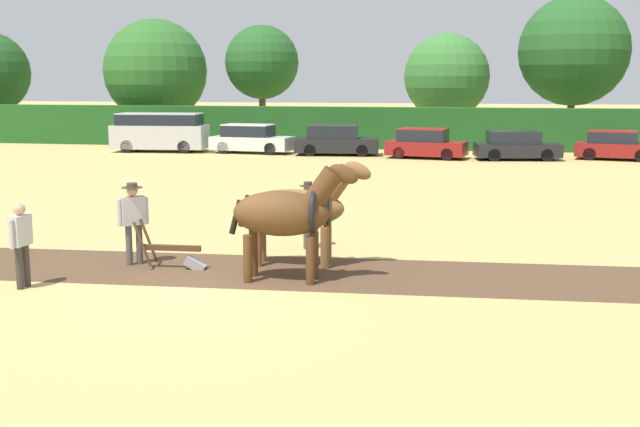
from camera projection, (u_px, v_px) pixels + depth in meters
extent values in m
plane|color=tan|center=(202.00, 292.00, 15.25)|extent=(240.00, 240.00, 0.00)
cube|color=brown|center=(96.00, 266.00, 17.35)|extent=(28.17, 4.52, 0.01)
cube|color=#1E511E|center=(388.00, 128.00, 46.31)|extent=(67.22, 1.23, 2.39)
cylinder|color=#4C3823|center=(157.00, 119.00, 53.58)|extent=(0.44, 0.44, 2.65)
sphere|color=#2D6628|center=(155.00, 71.00, 53.04)|extent=(6.80, 6.80, 6.80)
cylinder|color=brown|center=(262.00, 111.00, 52.74)|extent=(0.44, 0.44, 3.76)
sphere|color=#235623|center=(262.00, 62.00, 52.21)|extent=(4.80, 4.80, 4.80)
cylinder|color=#4C3823|center=(445.00, 121.00, 51.06)|extent=(0.44, 0.44, 2.68)
sphere|color=#387533|center=(447.00, 76.00, 50.59)|extent=(5.39, 5.39, 5.39)
cylinder|color=#423323|center=(571.00, 113.00, 49.32)|extent=(0.44, 0.44, 3.85)
sphere|color=#235623|center=(574.00, 51.00, 48.69)|extent=(6.66, 6.66, 6.66)
ellipsoid|color=#513319|center=(281.00, 213.00, 15.89)|extent=(1.98, 1.06, 0.90)
cylinder|color=#513319|center=(314.00, 255.00, 16.21)|extent=(0.18, 0.18, 0.96)
cylinder|color=#513319|center=(310.00, 261.00, 15.70)|extent=(0.18, 0.18, 0.96)
cylinder|color=#513319|center=(254.00, 253.00, 16.38)|extent=(0.18, 0.18, 0.96)
cylinder|color=#513319|center=(248.00, 259.00, 15.87)|extent=(0.18, 0.18, 0.96)
cylinder|color=#513319|center=(322.00, 189.00, 15.70)|extent=(0.85, 0.47, 0.92)
ellipsoid|color=#513319|center=(344.00, 174.00, 15.59)|extent=(0.69, 0.30, 0.54)
cube|color=black|center=(332.00, 179.00, 15.64)|extent=(0.43, 0.10, 0.57)
cylinder|color=black|center=(236.00, 217.00, 16.03)|extent=(0.30, 0.14, 0.71)
torus|color=black|center=(315.00, 211.00, 15.79)|extent=(0.16, 0.92, 0.92)
ellipsoid|color=brown|center=(293.00, 208.00, 17.23)|extent=(2.28, 0.98, 0.81)
cylinder|color=brown|center=(327.00, 244.00, 17.49)|extent=(0.18, 0.18, 0.89)
cylinder|color=brown|center=(325.00, 248.00, 17.03)|extent=(0.18, 0.18, 0.89)
cylinder|color=brown|center=(262.00, 242.00, 17.69)|extent=(0.18, 0.18, 0.89)
cylinder|color=brown|center=(258.00, 246.00, 17.23)|extent=(0.18, 0.18, 0.89)
cylinder|color=brown|center=(337.00, 185.00, 17.02)|extent=(0.84, 0.43, 0.94)
ellipsoid|color=brown|center=(358.00, 171.00, 16.90)|extent=(0.69, 0.30, 0.54)
cube|color=black|center=(346.00, 177.00, 16.96)|extent=(0.46, 0.10, 0.61)
cylinder|color=black|center=(244.00, 211.00, 17.39)|extent=(0.30, 0.14, 0.71)
torus|color=black|center=(329.00, 206.00, 17.11)|extent=(0.16, 0.84, 0.84)
cube|color=#4C331E|center=(172.00, 248.00, 17.04)|extent=(1.28, 0.17, 0.12)
cube|color=#939399|center=(195.00, 265.00, 17.03)|extent=(0.49, 0.23, 0.39)
cylinder|color=#4C331E|center=(149.00, 241.00, 17.30)|extent=(0.40, 0.08, 0.96)
cylinder|color=#4C331E|center=(142.00, 244.00, 16.91)|extent=(0.40, 0.08, 0.96)
cylinder|color=#4C4C4C|center=(139.00, 244.00, 17.47)|extent=(0.14, 0.14, 0.88)
cylinder|color=#4C4C4C|center=(129.00, 245.00, 17.36)|extent=(0.14, 0.14, 0.88)
cube|color=#B7B7BC|center=(133.00, 211.00, 17.29)|extent=(0.52, 0.49, 0.62)
sphere|color=tan|center=(132.00, 191.00, 17.22)|extent=(0.24, 0.24, 0.24)
cylinder|color=#B7B7BC|center=(147.00, 211.00, 17.44)|extent=(0.09, 0.09, 0.58)
cylinder|color=#B7B7BC|center=(119.00, 213.00, 17.15)|extent=(0.09, 0.09, 0.58)
cylinder|color=#42382D|center=(132.00, 188.00, 17.21)|extent=(0.45, 0.45, 0.02)
cylinder|color=#42382D|center=(132.00, 185.00, 17.20)|extent=(0.23, 0.23, 0.10)
cylinder|color=#4C4C4C|center=(310.00, 231.00, 19.21)|extent=(0.14, 0.14, 0.78)
cylinder|color=#4C4C4C|center=(306.00, 233.00, 19.03)|extent=(0.14, 0.14, 0.78)
cube|color=#3D5184|center=(308.00, 205.00, 19.01)|extent=(0.29, 0.48, 0.55)
sphere|color=tan|center=(308.00, 189.00, 18.94)|extent=(0.21, 0.21, 0.21)
cylinder|color=#3D5184|center=(312.00, 204.00, 19.26)|extent=(0.09, 0.09, 0.52)
cylinder|color=#3D5184|center=(303.00, 207.00, 18.76)|extent=(0.09, 0.09, 0.52)
cylinder|color=#42382D|center=(308.00, 186.00, 18.93)|extent=(0.40, 0.40, 0.02)
cylinder|color=#42382D|center=(308.00, 184.00, 18.93)|extent=(0.20, 0.20, 0.10)
cylinder|color=#38332D|center=(26.00, 265.00, 15.57)|extent=(0.14, 0.14, 0.84)
cylinder|color=#38332D|center=(19.00, 268.00, 15.37)|extent=(0.14, 0.14, 0.84)
cube|color=#B7B7BC|center=(21.00, 230.00, 15.35)|extent=(0.23, 0.50, 0.59)
sphere|color=tan|center=(19.00, 209.00, 15.28)|extent=(0.23, 0.23, 0.23)
cylinder|color=#B7B7BC|center=(30.00, 229.00, 15.63)|extent=(0.09, 0.09, 0.56)
cylinder|color=#B7B7BC|center=(11.00, 234.00, 15.08)|extent=(0.09, 0.09, 0.56)
cube|color=#BCBCC1|center=(160.00, 137.00, 44.41)|extent=(5.31, 2.40, 1.29)
cube|color=black|center=(159.00, 120.00, 44.25)|extent=(4.68, 2.15, 0.59)
cube|color=#BCBCC1|center=(159.00, 114.00, 44.20)|extent=(4.68, 2.15, 0.06)
cylinder|color=black|center=(193.00, 144.00, 45.17)|extent=(0.72, 0.28, 0.71)
cylinder|color=black|center=(184.00, 147.00, 43.46)|extent=(0.72, 0.28, 0.71)
cylinder|color=black|center=(138.00, 144.00, 45.52)|extent=(0.72, 0.28, 0.71)
cylinder|color=black|center=(127.00, 146.00, 43.80)|extent=(0.72, 0.28, 0.71)
cube|color=silver|center=(252.00, 143.00, 43.59)|extent=(4.51, 2.17, 0.72)
cube|color=black|center=(248.00, 131.00, 43.54)|extent=(2.76, 1.83, 0.60)
cube|color=silver|center=(248.00, 125.00, 43.48)|extent=(2.76, 1.83, 0.06)
cylinder|color=black|center=(280.00, 147.00, 43.97)|extent=(0.68, 0.28, 0.66)
cylinder|color=black|center=(271.00, 149.00, 42.51)|extent=(0.68, 0.28, 0.66)
cylinder|color=black|center=(234.00, 145.00, 44.73)|extent=(0.68, 0.28, 0.66)
cylinder|color=black|center=(223.00, 148.00, 43.27)|extent=(0.68, 0.28, 0.66)
cube|color=black|center=(337.00, 145.00, 42.50)|extent=(4.58, 2.31, 0.73)
cube|color=black|center=(333.00, 132.00, 42.41)|extent=(2.81, 1.93, 0.61)
cube|color=black|center=(333.00, 126.00, 42.35)|extent=(2.81, 1.93, 0.06)
cylinder|color=black|center=(363.00, 148.00, 43.22)|extent=(0.65, 0.29, 0.63)
cylinder|color=black|center=(362.00, 151.00, 41.63)|extent=(0.65, 0.29, 0.63)
cylinder|color=black|center=(313.00, 148.00, 43.44)|extent=(0.65, 0.29, 0.63)
cylinder|color=black|center=(310.00, 150.00, 41.86)|extent=(0.65, 0.29, 0.63)
cube|color=maroon|center=(426.00, 148.00, 40.75)|extent=(4.21, 2.40, 0.70)
cube|color=black|center=(423.00, 135.00, 40.71)|extent=(2.61, 1.96, 0.59)
cube|color=maroon|center=(423.00, 129.00, 40.66)|extent=(2.61, 1.96, 0.06)
cylinder|color=black|center=(453.00, 152.00, 41.08)|extent=(0.64, 0.32, 0.61)
cylinder|color=black|center=(447.00, 154.00, 39.64)|extent=(0.64, 0.32, 0.61)
cylinder|color=black|center=(407.00, 150.00, 41.93)|extent=(0.64, 0.32, 0.61)
cylinder|color=black|center=(399.00, 153.00, 40.49)|extent=(0.64, 0.32, 0.61)
cube|color=black|center=(517.00, 150.00, 39.96)|extent=(4.38, 2.40, 0.66)
cube|color=black|center=(513.00, 138.00, 39.87)|extent=(2.71, 1.95, 0.54)
cube|color=black|center=(514.00, 132.00, 39.82)|extent=(2.71, 1.95, 0.06)
cylinder|color=black|center=(539.00, 152.00, 40.71)|extent=(0.65, 0.32, 0.62)
cylinder|color=black|center=(547.00, 155.00, 39.22)|extent=(0.65, 0.32, 0.62)
cylinder|color=black|center=(488.00, 152.00, 40.77)|extent=(0.65, 0.32, 0.62)
cylinder|color=black|center=(494.00, 155.00, 39.28)|extent=(0.65, 0.32, 0.62)
cube|color=maroon|center=(616.00, 150.00, 40.03)|extent=(4.15, 2.56, 0.67)
cube|color=black|center=(613.00, 137.00, 40.00)|extent=(2.60, 2.06, 0.55)
cube|color=maroon|center=(613.00, 131.00, 39.95)|extent=(2.60, 2.06, 0.06)
cylinder|color=black|center=(592.00, 151.00, 41.24)|extent=(0.66, 0.34, 0.62)
cylinder|color=black|center=(589.00, 154.00, 39.81)|extent=(0.66, 0.34, 0.62)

